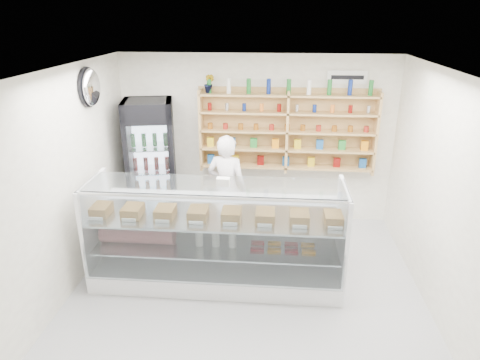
{
  "coord_description": "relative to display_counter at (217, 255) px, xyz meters",
  "views": [
    {
      "loc": [
        0.32,
        -4.4,
        3.38
      ],
      "look_at": [
        -0.14,
        0.9,
        1.3
      ],
      "focal_mm": 32.0,
      "sensor_mm": 36.0,
      "label": 1
    }
  ],
  "objects": [
    {
      "name": "wall_shelving",
      "position": [
        0.91,
        1.86,
        1.21
      ],
      "size": [
        2.84,
        0.28,
        1.33
      ],
      "color": "tan",
      "rests_on": "back_wall"
    },
    {
      "name": "display_counter",
      "position": [
        0.0,
        0.0,
        0.0
      ],
      "size": [
        3.25,
        0.97,
        1.41
      ],
      "color": "white",
      "rests_on": "floor"
    },
    {
      "name": "wall_sign",
      "position": [
        1.81,
        1.99,
        2.07
      ],
      "size": [
        0.62,
        0.03,
        0.2
      ],
      "primitive_type": "cube",
      "color": "white",
      "rests_on": "back_wall"
    },
    {
      "name": "shop_worker",
      "position": [
        -0.0,
        1.2,
        0.47
      ],
      "size": [
        0.69,
        0.53,
        1.7
      ],
      "primitive_type": "imported",
      "rotation": [
        0.0,
        0.0,
        2.93
      ],
      "color": "white",
      "rests_on": "floor"
    },
    {
      "name": "drinks_cooler",
      "position": [
        -1.29,
        1.59,
        0.68
      ],
      "size": [
        0.9,
        0.88,
        2.12
      ],
      "rotation": [
        0.0,
        0.0,
        0.21
      ],
      "color": "black",
      "rests_on": "floor"
    },
    {
      "name": "potted_plant",
      "position": [
        -0.34,
        1.86,
        1.96
      ],
      "size": [
        0.2,
        0.17,
        0.3
      ],
      "primitive_type": "imported",
      "rotation": [
        0.0,
        0.0,
        -0.29
      ],
      "color": "#1E6626",
      "rests_on": "wall_shelving"
    },
    {
      "name": "security_mirror",
      "position": [
        -1.76,
        0.72,
        2.07
      ],
      "size": [
        0.15,
        0.5,
        0.5
      ],
      "primitive_type": "ellipsoid",
      "color": "silver",
      "rests_on": "left_wall"
    },
    {
      "name": "room",
      "position": [
        0.41,
        -0.48,
        1.02
      ],
      "size": [
        5.0,
        5.0,
        5.0
      ],
      "color": "#AEAFB3",
      "rests_on": "ground"
    }
  ]
}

